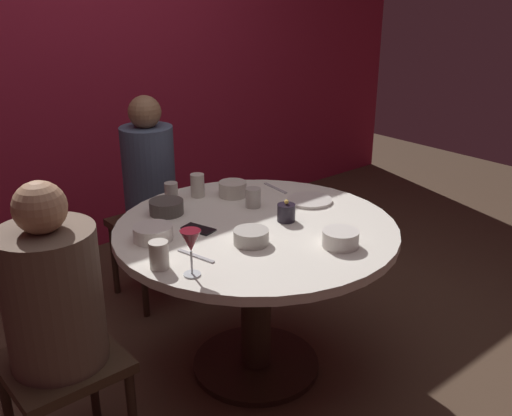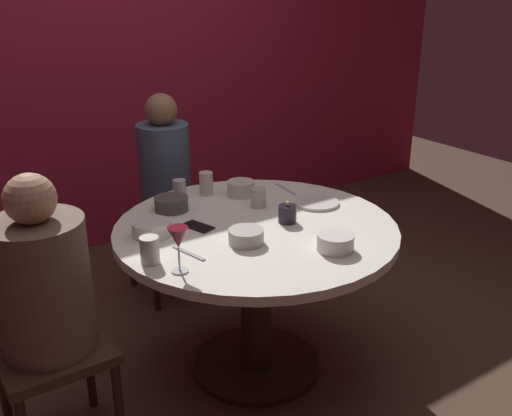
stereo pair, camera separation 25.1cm
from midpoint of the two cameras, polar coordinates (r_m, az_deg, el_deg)
name	(u,v)px [view 1 (the left image)]	position (r m, az deg, el deg)	size (l,w,h in m)	color
ground_plane	(256,366)	(2.91, -2.56, -15.20)	(8.00, 8.00, 0.00)	#4C3828
back_wall	(68,54)	(3.94, -19.67, 13.96)	(6.00, 0.10, 2.60)	maroon
dining_table	(256,260)	(2.61, -2.76, -5.13)	(1.23, 1.23, 0.74)	silver
seated_diner_left	(53,301)	(2.18, -22.37, -8.48)	(0.40, 0.40, 1.14)	#3F2D1E
seated_diner_back	(149,179)	(3.26, -12.56, 2.78)	(0.40, 0.40, 1.17)	#3F2D1E
candle_holder	(286,213)	(2.56, 0.18, -0.50)	(0.08, 0.08, 0.10)	black
wine_glass	(191,243)	(2.09, -9.82, -3.45)	(0.08, 0.08, 0.18)	silver
dinner_plate	(310,200)	(2.80, 2.73, 0.71)	(0.22, 0.22, 0.01)	silver
cell_phone	(198,229)	(2.51, -8.51, -2.10)	(0.07, 0.14, 0.01)	black
bowl_serving_large	(153,233)	(2.44, -12.94, -2.46)	(0.16, 0.16, 0.06)	silver
bowl_salad_center	(166,207)	(2.70, -11.38, 0.04)	(0.16, 0.16, 0.06)	#4C4742
bowl_small_white	(251,237)	(2.35, -3.53, -2.89)	(0.14, 0.14, 0.06)	#B2ADA3
bowl_sauce_side	(340,238)	(2.33, 5.22, -3.05)	(0.15, 0.15, 0.07)	silver
bowl_rice_portion	(233,189)	(2.87, -4.80, 1.82)	(0.14, 0.14, 0.07)	beige
cup_near_candle	(253,198)	(2.72, -2.92, 0.97)	(0.07, 0.07, 0.09)	#B2ADA3
cup_by_left_diner	(197,185)	(2.88, -8.23, 2.16)	(0.07, 0.07, 0.11)	beige
cup_by_right_diner	(159,255)	(2.20, -12.70, -4.57)	(0.07, 0.07, 0.11)	beige
cup_center_front	(171,192)	(2.84, -10.78, 1.52)	(0.06, 0.06, 0.09)	#B2ADA3
fork_near_plate	(196,256)	(2.28, -9.05, -4.72)	(0.02, 0.18, 0.01)	#B7B7BC
knife_near_plate	(275,188)	(2.97, -0.51, 1.91)	(0.02, 0.18, 0.01)	#B7B7BC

